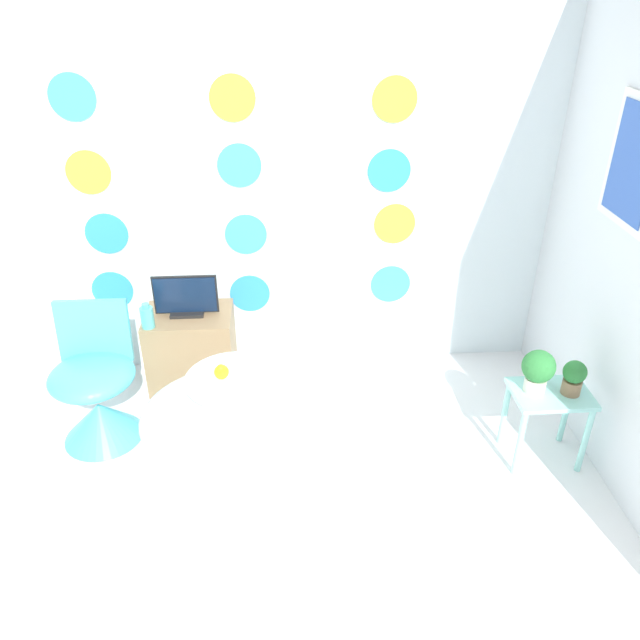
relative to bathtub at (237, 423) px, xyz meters
The scene contains 12 objects.
ground_plane 0.85m from the bathtub, 86.18° to the right, with size 12.00×12.00×0.00m, color white.
wall_back_dotted 1.45m from the bathtub, 87.12° to the left, with size 4.69×0.05×2.60m.
wall_right 2.17m from the bathtub, ahead, with size 0.06×2.82×2.60m.
bathtub is the anchor object (origin of this frame).
rubber_duck 0.34m from the bathtub, 159.88° to the right, with size 0.07×0.08×0.09m.
chair 0.85m from the bathtub, 158.23° to the left, with size 0.46×0.46×0.78m.
tv_cabinet 0.87m from the bathtub, 111.98° to the left, with size 0.52×0.38×0.50m.
tv 0.93m from the bathtub, 111.94° to the left, with size 0.38×0.12×0.25m.
vase 0.90m from the bathtub, 128.69° to the left, with size 0.08×0.08×0.15m.
side_table 1.62m from the bathtub, ahead, with size 0.40×0.29×0.43m.
potted_plant_left 1.55m from the bathtub, ahead, with size 0.17×0.17×0.24m.
potted_plant_right 1.72m from the bathtub, ahead, with size 0.12×0.12×0.19m.
Camera 1 is at (0.21, -1.73, 2.35)m, focal length 35.00 mm.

